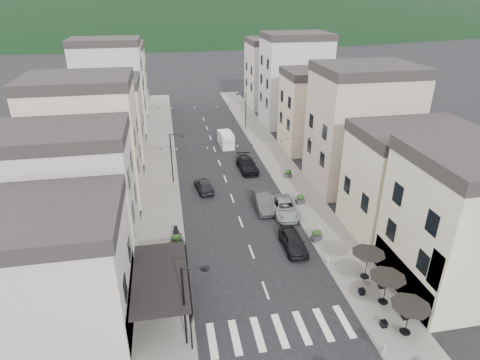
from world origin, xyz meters
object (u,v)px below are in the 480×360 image
at_px(parked_car_d, 247,165).
at_px(pedestrian_a, 183,247).
at_px(parked_car_a, 293,241).
at_px(parked_car_c, 285,207).
at_px(parked_car_e, 204,185).
at_px(delivery_van, 226,139).
at_px(parked_car_b, 264,201).
at_px(pedestrian_b, 177,235).

distance_m(parked_car_d, pedestrian_a, 19.05).
bearing_deg(parked_car_a, parked_car_c, 80.61).
bearing_deg(parked_car_a, pedestrian_a, 177.38).
height_order(parked_car_e, pedestrian_a, pedestrian_a).
relative_size(parked_car_e, delivery_van, 0.90).
height_order(parked_car_a, parked_car_d, parked_car_a).
distance_m(parked_car_a, parked_car_b, 7.48).
height_order(parked_car_a, pedestrian_b, pedestrian_b).
height_order(parked_car_a, pedestrian_a, pedestrian_a).
distance_m(parked_car_e, pedestrian_b, 10.82).
bearing_deg(pedestrian_b, delivery_van, 75.55).
bearing_deg(delivery_van, pedestrian_a, -108.92).
bearing_deg(parked_car_b, parked_car_d, 90.46).
bearing_deg(parked_car_c, parked_car_d, 100.96).
bearing_deg(pedestrian_a, parked_car_c, 0.11).
relative_size(parked_car_b, parked_car_c, 0.93).
distance_m(parked_car_c, pedestrian_b, 11.43).
height_order(delivery_van, pedestrian_b, delivery_van).
xyz_separation_m(parked_car_d, delivery_van, (-1.29, 9.02, 0.29)).
height_order(parked_car_b, delivery_van, delivery_van).
xyz_separation_m(parked_car_b, pedestrian_b, (-9.01, -5.19, 0.30)).
bearing_deg(delivery_van, pedestrian_b, -110.96).
relative_size(parked_car_c, delivery_van, 1.15).
bearing_deg(pedestrian_b, parked_car_e, 75.60).
relative_size(parked_car_a, delivery_van, 0.98).
xyz_separation_m(parked_car_a, pedestrian_b, (-9.83, 2.24, 0.33)).
xyz_separation_m(parked_car_d, pedestrian_b, (-9.30, -15.03, 0.34)).
xyz_separation_m(parked_car_d, pedestrian_a, (-8.89, -16.84, 0.30)).
distance_m(parked_car_c, pedestrian_a, 11.77).
relative_size(delivery_van, pedestrian_b, 2.32).
bearing_deg(parked_car_b, delivery_van, 95.20).
xyz_separation_m(parked_car_e, delivery_van, (4.60, 13.80, 0.35)).
xyz_separation_m(parked_car_a, parked_car_d, (-0.52, 17.27, -0.01)).
bearing_deg(parked_car_d, parked_car_e, -143.48).
xyz_separation_m(parked_car_c, pedestrian_a, (-10.40, -5.50, 0.33)).
height_order(parked_car_d, parked_car_e, parked_car_d).
height_order(parked_car_b, pedestrian_b, pedestrian_b).
bearing_deg(parked_car_a, parked_car_d, 91.74).
height_order(pedestrian_a, pedestrian_b, pedestrian_b).
height_order(parked_car_a, parked_car_c, parked_car_a).
xyz_separation_m(parked_car_a, parked_car_e, (-6.42, 12.50, -0.06)).
bearing_deg(delivery_van, parked_car_d, -84.40).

